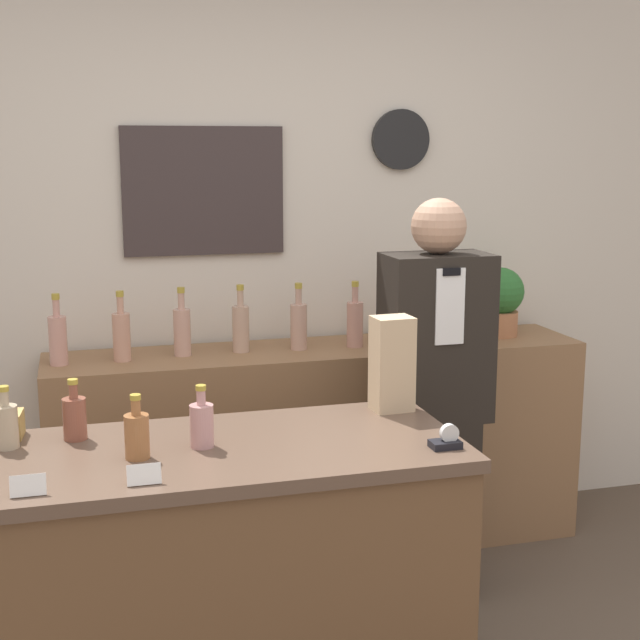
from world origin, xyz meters
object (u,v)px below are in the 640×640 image
shopkeeper (434,405)px  paper_bag (392,364)px  tape_dispenser (447,440)px  potted_plant (500,299)px

shopkeeper → paper_bag: (-0.33, -0.39, 0.28)m
paper_bag → tape_dispenser: paper_bag is taller
shopkeeper → potted_plant: size_ratio=5.02×
potted_plant → tape_dispenser: size_ratio=3.58×
shopkeeper → paper_bag: bearing=-129.6°
shopkeeper → tape_dispenser: bearing=-110.5°
shopkeeper → potted_plant: shopkeeper is taller
paper_bag → potted_plant: bearing=47.7°
shopkeeper → tape_dispenser: (-0.30, -0.80, 0.14)m
shopkeeper → potted_plant: bearing=46.0°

